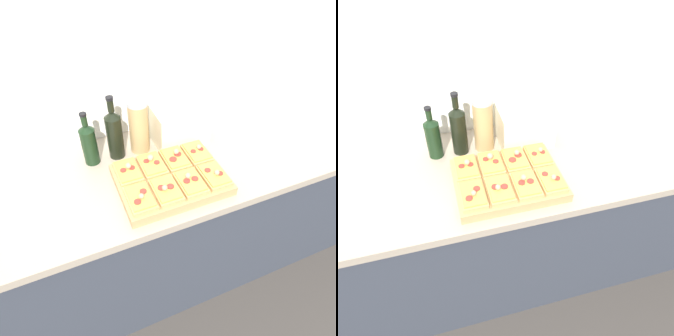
{
  "view_description": "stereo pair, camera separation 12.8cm",
  "coord_description": "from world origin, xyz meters",
  "views": [
    {
      "loc": [
        -0.44,
        -0.64,
        1.84
      ],
      "look_at": [
        -0.08,
        0.23,
        0.96
      ],
      "focal_mm": 32.0,
      "sensor_mm": 36.0,
      "label": 1
    },
    {
      "loc": [
        -0.32,
        -0.68,
        1.84
      ],
      "look_at": [
        -0.08,
        0.23,
        0.96
      ],
      "focal_mm": 32.0,
      "sensor_mm": 36.0,
      "label": 2
    }
  ],
  "objects": [
    {
      "name": "ground_plane",
      "position": [
        0.0,
        0.0,
        0.0
      ],
      "size": [
        12.0,
        12.0,
        0.0
      ],
      "primitive_type": "plane",
      "color": "#3D3833"
    },
    {
      "name": "wall_back",
      "position": [
        0.0,
        0.67,
        1.25
      ],
      "size": [
        6.0,
        0.06,
        2.5
      ],
      "color": "silver",
      "rests_on": "ground_plane"
    },
    {
      "name": "kitchen_counter",
      "position": [
        0.0,
        0.32,
        0.45
      ],
      "size": [
        2.63,
        0.67,
        0.9
      ],
      "color": "#333842",
      "rests_on": "ground_plane"
    },
    {
      "name": "cutting_board",
      "position": [
        -0.08,
        0.2,
        0.92
      ],
      "size": [
        0.46,
        0.34,
        0.04
      ],
      "primitive_type": "cube",
      "color": "tan",
      "rests_on": "kitchen_counter"
    },
    {
      "name": "pizza_slice_back_left",
      "position": [
        -0.24,
        0.28,
        0.96
      ],
      "size": [
        0.1,
        0.15,
        0.05
      ],
      "color": "tan",
      "rests_on": "cutting_board"
    },
    {
      "name": "pizza_slice_back_midleft",
      "position": [
        -0.13,
        0.28,
        0.96
      ],
      "size": [
        0.1,
        0.15,
        0.06
      ],
      "color": "tan",
      "rests_on": "cutting_board"
    },
    {
      "name": "pizza_slice_back_midright",
      "position": [
        -0.02,
        0.28,
        0.96
      ],
      "size": [
        0.1,
        0.15,
        0.05
      ],
      "color": "tan",
      "rests_on": "cutting_board"
    },
    {
      "name": "pizza_slice_back_right",
      "position": [
        0.09,
        0.28,
        0.96
      ],
      "size": [
        0.1,
        0.15,
        0.05
      ],
      "color": "tan",
      "rests_on": "cutting_board"
    },
    {
      "name": "pizza_slice_front_left",
      "position": [
        -0.24,
        0.12,
        0.96
      ],
      "size": [
        0.1,
        0.15,
        0.05
      ],
      "color": "tan",
      "rests_on": "cutting_board"
    },
    {
      "name": "pizza_slice_front_midleft",
      "position": [
        -0.13,
        0.12,
        0.96
      ],
      "size": [
        0.1,
        0.15,
        0.05
      ],
      "color": "tan",
      "rests_on": "cutting_board"
    },
    {
      "name": "pizza_slice_front_midright",
      "position": [
        -0.02,
        0.12,
        0.96
      ],
      "size": [
        0.1,
        0.15,
        0.05
      ],
      "color": "tan",
      "rests_on": "cutting_board"
    },
    {
      "name": "pizza_slice_front_right",
      "position": [
        0.09,
        0.12,
        0.96
      ],
      "size": [
        0.1,
        0.15,
        0.05
      ],
      "color": "tan",
      "rests_on": "cutting_board"
    },
    {
      "name": "olive_oil_bottle",
      "position": [
        -0.36,
        0.47,
        1.01
      ],
      "size": [
        0.07,
        0.07,
        0.26
      ],
      "color": "black",
      "rests_on": "kitchen_counter"
    },
    {
      "name": "wine_bottle",
      "position": [
        -0.24,
        0.47,
        1.03
      ],
      "size": [
        0.07,
        0.07,
        0.31
      ],
      "color": "black",
      "rests_on": "kitchen_counter"
    },
    {
      "name": "grain_jar_tall",
      "position": [
        -0.12,
        0.47,
        1.04
      ],
      "size": [
        0.1,
        0.1,
        0.27
      ],
      "color": "tan",
      "rests_on": "kitchen_counter"
    },
    {
      "name": "toaster_oven",
      "position": [
        0.08,
        0.47,
        1.0
      ],
      "size": [
        0.28,
        0.19,
        0.19
      ],
      "color": "beige",
      "rests_on": "kitchen_counter"
    }
  ]
}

